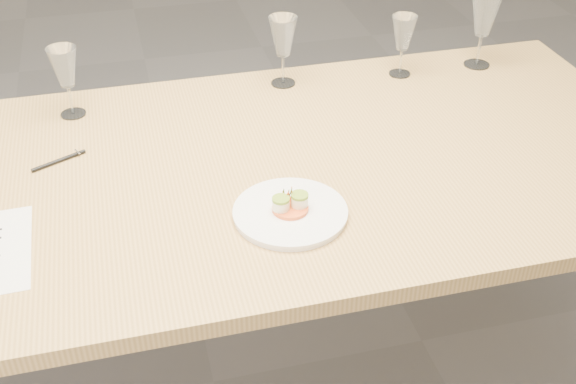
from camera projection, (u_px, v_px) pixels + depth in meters
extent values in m
plane|color=slate|center=(214.00, 382.00, 2.15)|extent=(7.00, 7.00, 0.00)
cube|color=tan|center=(195.00, 179.00, 1.73)|extent=(2.40, 1.00, 0.04)
cylinder|color=tan|center=(504.00, 162.00, 2.48)|extent=(0.07, 0.07, 0.71)
cylinder|color=white|center=(290.00, 213.00, 1.57)|extent=(0.25, 0.25, 0.01)
cylinder|color=white|center=(290.00, 211.00, 1.57)|extent=(0.25, 0.25, 0.01)
cylinder|color=orange|center=(290.00, 209.00, 1.56)|extent=(0.08, 0.08, 0.01)
cylinder|color=#FFF8D0|center=(281.00, 205.00, 1.55)|extent=(0.04, 0.04, 0.02)
cylinder|color=#FFF8D0|center=(300.00, 201.00, 1.56)|extent=(0.04, 0.04, 0.02)
cylinder|color=#88A52E|center=(281.00, 199.00, 1.54)|extent=(0.04, 0.04, 0.01)
cylinder|color=#88A52E|center=(300.00, 195.00, 1.55)|extent=(0.04, 0.04, 0.01)
cylinder|color=tan|center=(317.00, 218.00, 1.55)|extent=(0.04, 0.04, 0.00)
cylinder|color=black|center=(59.00, 161.00, 1.75)|extent=(0.13, 0.07, 0.01)
cube|color=silver|center=(77.00, 152.00, 1.77)|extent=(0.01, 0.02, 0.00)
cylinder|color=white|center=(73.00, 114.00, 1.95)|extent=(0.07, 0.07, 0.00)
cylinder|color=white|center=(71.00, 100.00, 1.92)|extent=(0.01, 0.01, 0.08)
cone|color=white|center=(64.00, 67.00, 1.87)|extent=(0.08, 0.08, 0.11)
cylinder|color=white|center=(283.00, 83.00, 2.10)|extent=(0.07, 0.07, 0.00)
cylinder|color=white|center=(283.00, 69.00, 2.07)|extent=(0.01, 0.01, 0.09)
cone|color=white|center=(283.00, 36.00, 2.01)|extent=(0.08, 0.08, 0.11)
cylinder|color=white|center=(399.00, 74.00, 2.15)|extent=(0.06, 0.06, 0.00)
cylinder|color=white|center=(401.00, 61.00, 2.12)|extent=(0.01, 0.01, 0.08)
cone|color=white|center=(403.00, 33.00, 2.07)|extent=(0.07, 0.07, 0.10)
cylinder|color=white|center=(476.00, 64.00, 2.20)|extent=(0.08, 0.08, 0.00)
cylinder|color=white|center=(479.00, 49.00, 2.17)|extent=(0.01, 0.01, 0.09)
cone|color=white|center=(485.00, 15.00, 2.11)|extent=(0.09, 0.09, 0.12)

